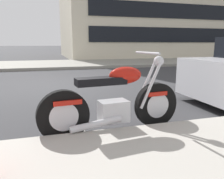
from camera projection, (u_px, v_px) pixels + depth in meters
The scene contains 5 objects.
ground_plane at pixel (61, 85), 6.93m from camera, with size 260.00×260.00×0.00m, color #333335.
sidewalk_far_curb at pixel (223, 60), 16.49m from camera, with size 120.00×5.00×0.14m, color gray.
parking_stall_stripe at pixel (78, 123), 3.60m from camera, with size 0.12×2.20×0.01m, color silver.
parked_motorcycle at pixel (115, 103), 3.15m from camera, with size 2.07×0.62×1.14m.
townhouse_behind_pole at pixel (137, 11), 22.02m from camera, with size 14.03×11.14×8.61m.
Camera 1 is at (-0.44, -6.98, 1.25)m, focal length 36.40 mm.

